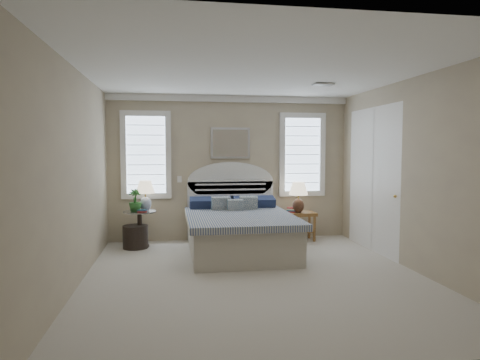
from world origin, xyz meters
The scene contains 21 objects.
floor centered at (0.00, 0.00, 0.00)m, with size 4.50×5.00×0.01m, color #BFB4A3.
ceiling centered at (0.00, 0.00, 2.70)m, with size 4.50×5.00×0.01m, color white.
wall_back centered at (0.00, 2.50, 1.35)m, with size 4.50×0.02×2.70m, color #BDAF8E.
wall_left centered at (-2.25, 0.00, 1.35)m, with size 0.02×5.00×2.70m, color #BDAF8E.
wall_right centered at (2.25, 0.00, 1.35)m, with size 0.02×5.00×2.70m, color #BDAF8E.
crown_molding centered at (0.00, 2.46, 2.64)m, with size 4.50×0.08×0.12m, color white.
hvac_vent centered at (1.20, 0.80, 2.68)m, with size 0.30×0.20×0.02m, color #B2B2B2.
switch_plate centered at (-0.95, 2.48, 1.15)m, with size 0.08×0.01×0.12m, color white.
window_left centered at (-1.55, 2.48, 1.60)m, with size 0.90×0.06×1.60m, color #C9E2FF.
window_right centered at (1.40, 2.48, 1.60)m, with size 0.90×0.06×1.60m, color #C9E2FF.
painting centered at (0.00, 2.46, 1.82)m, with size 0.74×0.04×0.58m, color silver.
closet_door centered at (2.23, 1.20, 1.20)m, with size 0.02×1.80×2.40m, color white.
bed centered at (0.00, 1.46, 0.39)m, with size 1.72×2.28×1.47m.
side_table_left centered at (-1.65, 2.05, 0.39)m, with size 0.56×0.56×0.63m.
nightstand_right centered at (1.30, 2.15, 0.39)m, with size 0.50×0.40×0.53m.
floor_pot centered at (-1.72, 1.97, 0.20)m, with size 0.43×0.43×0.39m, color black.
lamp_left centered at (-1.55, 2.10, 0.95)m, with size 0.35×0.35×0.53m.
lamp_right centered at (1.22, 2.10, 0.88)m, with size 0.42×0.42×0.58m.
potted_plant centered at (-1.72, 1.99, 0.83)m, with size 0.22×0.22×0.39m, color #346A2A.
books_left centered at (-1.60, 1.93, 0.65)m, with size 0.17×0.13×0.04m.
books_right centered at (1.10, 2.16, 0.57)m, with size 0.21×0.18×0.09m.
Camera 1 is at (-1.07, -5.49, 1.69)m, focal length 32.00 mm.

